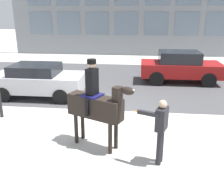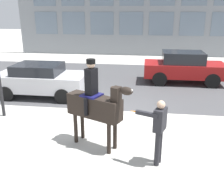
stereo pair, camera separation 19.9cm
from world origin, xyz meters
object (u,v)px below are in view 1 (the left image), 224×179
(pedestrian_bystander, at_px, (161,127))
(street_car_far_lane, at_px, (180,66))
(street_car_near_lane, at_px, (38,80))
(mounted_horse_lead, at_px, (96,104))

(pedestrian_bystander, bearing_deg, street_car_far_lane, -80.64)
(pedestrian_bystander, relative_size, street_car_near_lane, 0.43)
(street_car_near_lane, distance_m, street_car_far_lane, 7.22)
(mounted_horse_lead, distance_m, street_car_near_lane, 5.10)
(mounted_horse_lead, xyz_separation_m, street_car_far_lane, (3.29, 6.95, -0.41))
(mounted_horse_lead, height_order, pedestrian_bystander, mounted_horse_lead)
(street_car_near_lane, bearing_deg, pedestrian_bystander, -42.80)
(mounted_horse_lead, bearing_deg, street_car_near_lane, 154.35)
(mounted_horse_lead, distance_m, street_car_far_lane, 7.70)
(pedestrian_bystander, bearing_deg, street_car_near_lane, -21.48)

